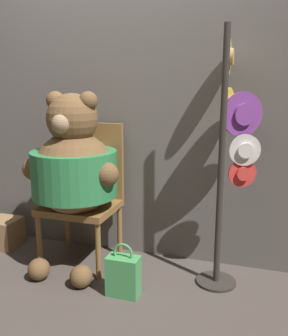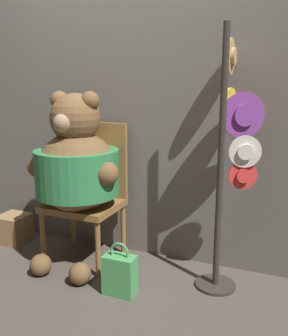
% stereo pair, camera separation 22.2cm
% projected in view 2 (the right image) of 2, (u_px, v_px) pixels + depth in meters
% --- Properties ---
extents(ground_plane, '(14.00, 14.00, 0.00)m').
position_uv_depth(ground_plane, '(99.00, 278.00, 2.73)').
color(ground_plane, '#4C423D').
extents(wall_back, '(8.00, 0.10, 2.49)m').
position_uv_depth(wall_back, '(131.00, 102.00, 2.99)').
color(wall_back, '#66605B').
rests_on(wall_back, ground_plane).
extents(chair, '(0.55, 0.48, 1.09)m').
position_uv_depth(chair, '(89.00, 188.00, 2.99)').
color(chair, olive).
rests_on(chair, ground_plane).
extents(teddy_bear, '(0.76, 0.67, 1.34)m').
position_uv_depth(teddy_bear, '(77.00, 167.00, 2.79)').
color(teddy_bear, brown).
rests_on(teddy_bear, ground_plane).
extents(hat_display_rack, '(0.38, 0.45, 1.75)m').
position_uv_depth(hat_display_rack, '(230.00, 149.00, 2.46)').
color(hat_display_rack, '#332D28').
rests_on(hat_display_rack, ground_plane).
extents(handbag_on_ground, '(0.22, 0.12, 0.37)m').
position_uv_depth(handbag_on_ground, '(120.00, 274.00, 2.50)').
color(handbag_on_ground, '#479E56').
rests_on(handbag_on_ground, ground_plane).
extents(wooden_crate, '(0.25, 0.25, 0.25)m').
position_uv_depth(wooden_crate, '(14.00, 228.00, 3.35)').
color(wooden_crate, '#937047').
rests_on(wooden_crate, ground_plane).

